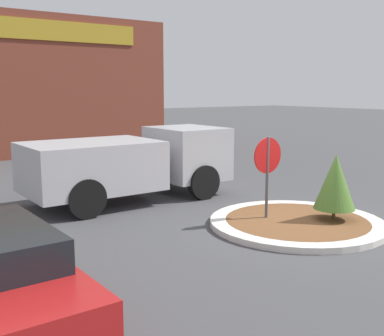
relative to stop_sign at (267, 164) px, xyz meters
name	(u,v)px	position (x,y,z in m)	size (l,w,h in m)	color
ground_plane	(296,226)	(0.40, -0.58, -1.41)	(120.00, 120.00, 0.00)	#474749
traffic_island	(297,223)	(0.40, -0.58, -1.34)	(3.99, 3.99, 0.14)	silver
stop_sign	(267,164)	(0.00, 0.00, 0.00)	(0.83, 0.07, 2.04)	#4C4C51
island_shrub	(335,182)	(1.14, -1.03, -0.39)	(0.94, 0.94, 1.51)	brown
utility_truck	(130,162)	(-1.45, 3.92, -0.31)	(5.75, 2.41, 1.98)	#B2B2B7
storefront_building	(31,86)	(0.02, 16.95, 1.86)	(12.11, 6.07, 6.53)	brown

